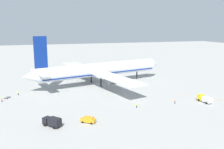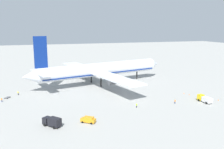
# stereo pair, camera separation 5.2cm
# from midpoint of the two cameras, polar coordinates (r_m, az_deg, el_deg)

# --- Properties ---
(ground_plane) EXTENTS (600.00, 600.00, 0.00)m
(ground_plane) POSITION_cam_midpoint_polar(r_m,az_deg,el_deg) (130.31, -2.44, -2.17)
(ground_plane) COLOR #9E9E99
(airliner) EXTENTS (78.13, 72.70, 25.65)m
(airliner) POSITION_cam_midpoint_polar(r_m,az_deg,el_deg) (128.16, -2.98, 1.11)
(airliner) COLOR silver
(airliner) RESTS_ON ground
(service_truck_0) EXTENTS (3.00, 6.60, 2.67)m
(service_truck_0) POSITION_cam_midpoint_polar(r_m,az_deg,el_deg) (105.59, 20.68, -5.30)
(service_truck_0) COLOR yellow
(service_truck_0) RESTS_ON ground
(service_truck_2) EXTENTS (5.70, 6.13, 2.89)m
(service_truck_2) POSITION_cam_midpoint_polar(r_m,az_deg,el_deg) (78.05, -13.68, -10.55)
(service_truck_2) COLOR black
(service_truck_2) RESTS_ON ground
(service_van) EXTENTS (4.85, 4.35, 1.97)m
(service_van) POSITION_cam_midpoint_polar(r_m,az_deg,el_deg) (79.24, -5.53, -10.37)
(service_van) COLOR orange
(service_van) RESTS_ON ground
(baggage_cart_0) EXTENTS (2.54, 3.19, 0.40)m
(baggage_cart_0) POSITION_cam_midpoint_polar(r_m,az_deg,el_deg) (113.81, -23.11, -4.92)
(baggage_cart_0) COLOR #595B60
(baggage_cart_0) RESTS_ON ground
(ground_worker_1) EXTENTS (0.52, 0.52, 1.70)m
(ground_worker_1) POSITION_cam_midpoint_polar(r_m,az_deg,el_deg) (108.94, -24.21, -5.38)
(ground_worker_1) COLOR navy
(ground_worker_1) RESTS_ON ground
(ground_worker_2) EXTENTS (0.50, 0.50, 1.71)m
(ground_worker_2) POSITION_cam_midpoint_polar(r_m,az_deg,el_deg) (93.13, 5.72, -7.15)
(ground_worker_2) COLOR black
(ground_worker_2) RESTS_ON ground
(ground_worker_3) EXTENTS (0.55, 0.55, 1.75)m
(ground_worker_3) POSITION_cam_midpoint_polar(r_m,az_deg,el_deg) (100.38, 14.39, -6.08)
(ground_worker_3) COLOR navy
(ground_worker_3) RESTS_ON ground
(ground_worker_4) EXTENTS (0.54, 0.54, 1.73)m
(ground_worker_4) POSITION_cam_midpoint_polar(r_m,az_deg,el_deg) (117.03, -20.95, -4.02)
(ground_worker_4) COLOR black
(ground_worker_4) RESTS_ON ground
(traffic_cone_0) EXTENTS (0.36, 0.36, 0.55)m
(traffic_cone_0) POSITION_cam_midpoint_polar(r_m,az_deg,el_deg) (115.73, 16.32, -4.20)
(traffic_cone_0) COLOR orange
(traffic_cone_0) RESTS_ON ground
(traffic_cone_1) EXTENTS (0.36, 0.36, 0.55)m
(traffic_cone_1) POSITION_cam_midpoint_polar(r_m,az_deg,el_deg) (114.65, 17.44, -4.41)
(traffic_cone_1) COLOR orange
(traffic_cone_1) RESTS_ON ground
(traffic_cone_2) EXTENTS (0.36, 0.36, 0.55)m
(traffic_cone_2) POSITION_cam_midpoint_polar(r_m,az_deg,el_deg) (170.92, 5.28, 1.09)
(traffic_cone_2) COLOR orange
(traffic_cone_2) RESTS_ON ground
(traffic_cone_3) EXTENTS (0.36, 0.36, 0.55)m
(traffic_cone_3) POSITION_cam_midpoint_polar(r_m,az_deg,el_deg) (171.63, -0.64, 1.18)
(traffic_cone_3) COLOR orange
(traffic_cone_3) RESTS_ON ground
(traffic_cone_4) EXTENTS (0.36, 0.36, 0.55)m
(traffic_cone_4) POSITION_cam_midpoint_polar(r_m,az_deg,el_deg) (110.52, 23.40, -5.41)
(traffic_cone_4) COLOR orange
(traffic_cone_4) RESTS_ON ground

